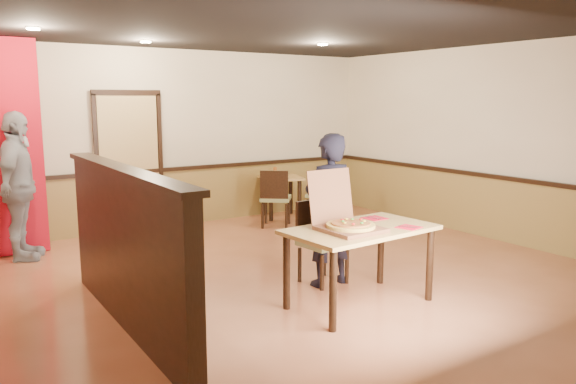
# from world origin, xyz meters

# --- Properties ---
(floor) EXTENTS (7.00, 7.00, 0.00)m
(floor) POSITION_xyz_m (0.00, 0.00, 0.00)
(floor) COLOR #C4734C
(floor) RESTS_ON ground
(ceiling) EXTENTS (7.00, 7.00, 0.00)m
(ceiling) POSITION_xyz_m (0.00, 0.00, 2.80)
(ceiling) COLOR black
(ceiling) RESTS_ON wall_back
(wall_back) EXTENTS (7.00, 0.00, 7.00)m
(wall_back) POSITION_xyz_m (0.00, 3.50, 1.40)
(wall_back) COLOR beige
(wall_back) RESTS_ON floor
(wall_right) EXTENTS (0.00, 7.00, 7.00)m
(wall_right) POSITION_xyz_m (3.50, 0.00, 1.40)
(wall_right) COLOR beige
(wall_right) RESTS_ON floor
(wainscot_back) EXTENTS (7.00, 0.04, 0.90)m
(wainscot_back) POSITION_xyz_m (0.00, 3.47, 0.45)
(wainscot_back) COLOR olive
(wainscot_back) RESTS_ON floor
(chair_rail_back) EXTENTS (7.00, 0.06, 0.06)m
(chair_rail_back) POSITION_xyz_m (0.00, 3.45, 0.92)
(chair_rail_back) COLOR black
(chair_rail_back) RESTS_ON wall_back
(wainscot_right) EXTENTS (0.04, 7.00, 0.90)m
(wainscot_right) POSITION_xyz_m (3.47, 0.00, 0.45)
(wainscot_right) COLOR olive
(wainscot_right) RESTS_ON floor
(chair_rail_right) EXTENTS (0.06, 7.00, 0.06)m
(chair_rail_right) POSITION_xyz_m (3.45, 0.00, 0.92)
(chair_rail_right) COLOR black
(chair_rail_right) RESTS_ON wall_right
(back_door) EXTENTS (0.90, 0.06, 2.10)m
(back_door) POSITION_xyz_m (-0.80, 3.46, 1.05)
(back_door) COLOR #DEBB72
(back_door) RESTS_ON wall_back
(booth_partition) EXTENTS (0.20, 3.10, 1.44)m
(booth_partition) POSITION_xyz_m (-2.00, -0.20, 0.74)
(booth_partition) COLOR black
(booth_partition) RESTS_ON floor
(spot_a) EXTENTS (0.14, 0.14, 0.02)m
(spot_a) POSITION_xyz_m (-2.30, 1.80, 2.78)
(spot_a) COLOR #FFF0B2
(spot_a) RESTS_ON ceiling
(spot_b) EXTENTS (0.14, 0.14, 0.02)m
(spot_b) POSITION_xyz_m (-0.80, 2.50, 2.78)
(spot_b) COLOR #FFF0B2
(spot_b) RESTS_ON ceiling
(spot_c) EXTENTS (0.14, 0.14, 0.02)m
(spot_c) POSITION_xyz_m (1.40, 1.50, 2.78)
(spot_c) COLOR #FFF0B2
(spot_c) RESTS_ON ceiling
(main_table) EXTENTS (1.52, 0.93, 0.78)m
(main_table) POSITION_xyz_m (0.09, -0.91, 0.67)
(main_table) COLOR tan
(main_table) RESTS_ON floor
(diner_chair) EXTENTS (0.49, 0.49, 0.91)m
(diner_chair) POSITION_xyz_m (0.18, -0.11, 0.50)
(diner_chair) COLOR olive
(diner_chair) RESTS_ON floor
(side_chair_left) EXTENTS (0.65, 0.65, 0.93)m
(side_chair_left) POSITION_xyz_m (1.20, 2.45, 0.51)
(side_chair_left) COLOR olive
(side_chair_left) RESTS_ON floor
(side_chair_right) EXTENTS (0.60, 0.60, 0.87)m
(side_chair_right) POSITION_xyz_m (2.18, 2.45, 0.47)
(side_chair_right) COLOR olive
(side_chair_right) RESTS_ON floor
(side_table) EXTENTS (0.82, 0.82, 0.71)m
(side_table) POSITION_xyz_m (1.69, 3.05, 0.54)
(side_table) COLOR tan
(side_table) RESTS_ON floor
(diner) EXTENTS (0.62, 0.41, 1.67)m
(diner) POSITION_xyz_m (0.20, -0.26, 0.83)
(diner) COLOR black
(diner) RESTS_ON floor
(passerby) EXTENTS (0.84, 1.20, 1.88)m
(passerby) POSITION_xyz_m (-2.46, 2.66, 0.94)
(passerby) COLOR #97989F
(passerby) RESTS_ON floor
(pizza_box) EXTENTS (0.54, 0.64, 0.56)m
(pizza_box) POSITION_xyz_m (-0.09, -0.92, 0.85)
(pizza_box) COLOR brown
(pizza_box) RESTS_ON main_table
(pizza) EXTENTS (0.59, 0.59, 0.03)m
(pizza) POSITION_xyz_m (-0.09, -0.98, 0.84)
(pizza) COLOR gold
(pizza) RESTS_ON pizza_box
(napkin_near) EXTENTS (0.25, 0.25, 0.01)m
(napkin_near) POSITION_xyz_m (0.49, -1.17, 0.79)
(napkin_near) COLOR red
(napkin_near) RESTS_ON main_table
(napkin_far) EXTENTS (0.22, 0.22, 0.01)m
(napkin_far) POSITION_xyz_m (0.49, -0.67, 0.79)
(napkin_far) COLOR red
(napkin_far) RESTS_ON main_table
(condiment) EXTENTS (0.06, 0.06, 0.15)m
(condiment) POSITION_xyz_m (1.64, 3.17, 0.79)
(condiment) COLOR #974D1B
(condiment) RESTS_ON side_table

